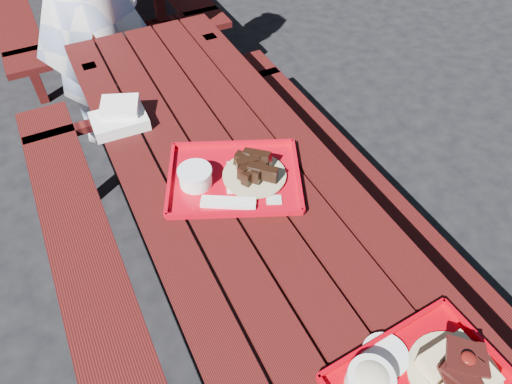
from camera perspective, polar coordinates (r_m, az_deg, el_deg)
ground at (r=2.20m, az=-1.80°, el=-12.07°), size 60.00×60.00×0.00m
picnic_table_near at (r=1.74m, az=-2.22°, el=-2.59°), size 1.41×2.40×0.75m
near_tray at (r=1.24m, az=20.31°, el=-21.49°), size 0.45×0.37×0.14m
far_tray at (r=1.57m, az=-3.03°, el=1.87°), size 0.55×0.50×0.08m
white_cloth at (r=1.88m, az=-16.67°, el=8.97°), size 0.21×0.19×0.09m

